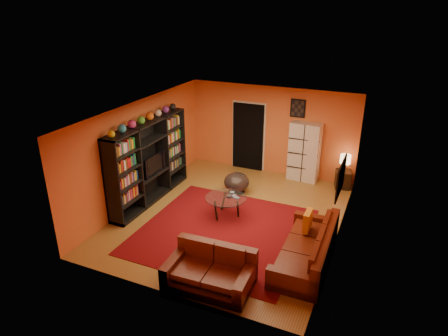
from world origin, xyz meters
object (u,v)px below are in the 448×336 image
at_px(sofa, 310,250).
at_px(coffee_table, 226,199).
at_px(loveseat, 211,270).
at_px(bowl_chair, 237,182).
at_px(tv, 152,164).
at_px(entertainment_unit, 149,162).
at_px(side_table, 343,179).
at_px(table_lamp, 345,160).
at_px(storage_cabinet, 304,152).

distance_m(sofa, coffee_table, 2.48).
distance_m(loveseat, bowl_chair, 3.78).
bearing_deg(tv, coffee_table, -92.72).
bearing_deg(sofa, loveseat, -139.18).
distance_m(entertainment_unit, side_table, 5.31).
distance_m(loveseat, coffee_table, 2.49).
distance_m(entertainment_unit, sofa, 4.60).
xyz_separation_m(tv, loveseat, (2.84, -2.47, -0.69)).
xyz_separation_m(tv, side_table, (4.44, 2.67, -0.73)).
height_order(tv, bowl_chair, tv).
height_order(loveseat, side_table, loveseat).
xyz_separation_m(entertainment_unit, side_table, (4.49, 2.73, -0.80)).
relative_size(sofa, bowl_chair, 3.39).
xyz_separation_m(tv, table_lamp, (4.44, 2.67, -0.14)).
height_order(entertainment_unit, bowl_chair, entertainment_unit).
bearing_deg(loveseat, bowl_chair, 12.52).
xyz_separation_m(bowl_chair, side_table, (2.58, 1.49, -0.05)).
distance_m(side_table, table_lamp, 0.58).
bearing_deg(storage_cabinet, loveseat, -90.44).
bearing_deg(bowl_chair, tv, -147.64).
distance_m(entertainment_unit, coffee_table, 2.23).
xyz_separation_m(storage_cabinet, bowl_chair, (-1.43, -1.56, -0.55)).
bearing_deg(table_lamp, entertainment_unit, -148.76).
xyz_separation_m(tv, bowl_chair, (1.86, 1.18, -0.67)).
xyz_separation_m(entertainment_unit, bowl_chair, (1.91, 1.24, -0.75)).
distance_m(entertainment_unit, table_lamp, 5.26).
bearing_deg(entertainment_unit, storage_cabinet, 39.95).
bearing_deg(storage_cabinet, entertainment_unit, -135.56).
bearing_deg(storage_cabinet, coffee_table, -108.23).
bearing_deg(coffee_table, sofa, -24.03).
height_order(loveseat, storage_cabinet, storage_cabinet).
xyz_separation_m(coffee_table, bowl_chair, (-0.24, 1.28, -0.15)).
distance_m(loveseat, table_lamp, 5.41).
distance_m(sofa, table_lamp, 3.82).
relative_size(loveseat, table_lamp, 3.41).
height_order(bowl_chair, side_table, bowl_chair).
bearing_deg(storage_cabinet, bowl_chair, -128.02).
relative_size(entertainment_unit, storage_cabinet, 1.76).
relative_size(entertainment_unit, sofa, 1.28).
xyz_separation_m(storage_cabinet, table_lamp, (1.15, -0.07, -0.02)).
bearing_deg(sofa, coffee_table, 154.92).
distance_m(entertainment_unit, bowl_chair, 2.39).
height_order(tv, storage_cabinet, storage_cabinet).
relative_size(coffee_table, side_table, 1.98).
relative_size(coffee_table, bowl_chair, 1.43).
distance_m(tv, bowl_chair, 2.30).
height_order(sofa, storage_cabinet, storage_cabinet).
xyz_separation_m(bowl_chair, table_lamp, (2.58, 1.49, 0.53)).
bearing_deg(side_table, coffee_table, -130.21).
bearing_deg(entertainment_unit, side_table, 31.24).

